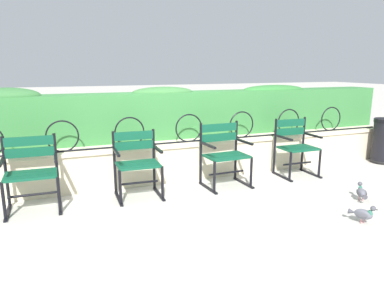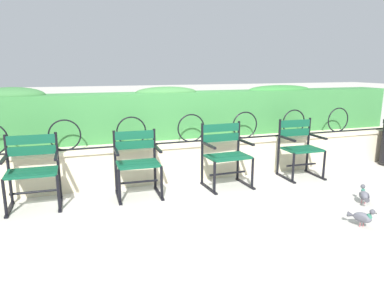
# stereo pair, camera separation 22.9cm
# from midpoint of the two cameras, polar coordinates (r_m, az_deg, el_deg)

# --- Properties ---
(ground_plane) EXTENTS (60.00, 60.00, 0.00)m
(ground_plane) POSITION_cam_midpoint_polar(r_m,az_deg,el_deg) (4.84, 1.70, -6.58)
(ground_plane) COLOR #BCB7AD
(stone_wall) EXTENTS (8.22, 0.41, 0.57)m
(stone_wall) POSITION_cam_midpoint_polar(r_m,az_deg,el_deg) (5.46, -1.18, -1.08)
(stone_wall) COLOR beige
(stone_wall) RESTS_ON ground
(iron_arch_fence) EXTENTS (7.66, 0.02, 0.42)m
(iron_arch_fence) POSITION_cam_midpoint_polar(r_m,az_deg,el_deg) (5.24, -3.12, 3.47)
(iron_arch_fence) COLOR black
(iron_arch_fence) RESTS_ON stone_wall
(hedge_row) EXTENTS (8.06, 0.52, 0.82)m
(hedge_row) POSITION_cam_midpoint_polar(r_m,az_deg,el_deg) (5.75, -2.65, 6.34)
(hedge_row) COLOR #387A3D
(hedge_row) RESTS_ON stone_wall
(park_chair_leftmost) EXTENTS (0.62, 0.53, 0.87)m
(park_chair_leftmost) POSITION_cam_midpoint_polar(r_m,az_deg,el_deg) (4.71, -22.46, -2.23)
(park_chair_leftmost) COLOR #0F4C33
(park_chair_leftmost) RESTS_ON ground
(park_chair_centre_left) EXTENTS (0.59, 0.54, 0.85)m
(park_chair_centre_left) POSITION_cam_midpoint_polar(r_m,az_deg,el_deg) (4.77, -7.25, -1.20)
(park_chair_centre_left) COLOR #0F4C33
(park_chair_centre_left) RESTS_ON ground
(park_chair_centre_right) EXTENTS (0.64, 0.54, 0.89)m
(park_chair_centre_right) POSITION_cam_midpoint_polar(r_m,az_deg,el_deg) (5.15, 6.54, 0.04)
(park_chair_centre_right) COLOR #0F4C33
(park_chair_centre_right) RESTS_ON ground
(park_chair_rightmost) EXTENTS (0.58, 0.53, 0.88)m
(park_chair_rightmost) POSITION_cam_midpoint_polar(r_m,az_deg,el_deg) (5.84, 17.59, 1.02)
(park_chair_rightmost) COLOR #0F4C33
(park_chair_rightmost) RESTS_ON ground
(pigeon_near_chairs) EXTENTS (0.20, 0.27, 0.22)m
(pigeon_near_chairs) POSITION_cam_midpoint_polar(r_m,az_deg,el_deg) (5.04, 26.55, -5.89)
(pigeon_near_chairs) COLOR #5B5B66
(pigeon_near_chairs) RESTS_ON ground
(pigeon_far_side) EXTENTS (0.18, 0.27, 0.22)m
(pigeon_far_side) POSITION_cam_midpoint_polar(r_m,az_deg,el_deg) (4.34, 26.49, -8.89)
(pigeon_far_side) COLOR #5B5B66
(pigeon_far_side) RESTS_ON ground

